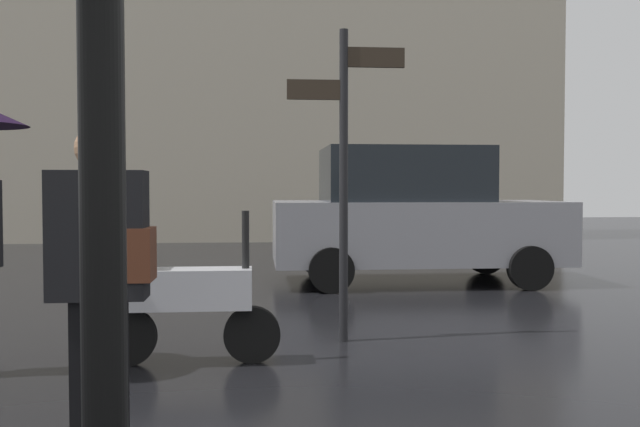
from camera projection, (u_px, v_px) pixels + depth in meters
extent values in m
cylinder|color=black|center=(103.00, 224.00, 1.10)|extent=(0.07, 0.07, 2.73)
cube|color=black|center=(100.00, 378.00, 3.67)|extent=(0.27, 0.17, 0.83)
cube|color=black|center=(98.00, 235.00, 3.64)|extent=(0.50, 0.22, 0.67)
sphere|color=#936B4C|center=(97.00, 148.00, 3.62)|extent=(0.23, 0.23, 0.23)
cube|color=#512819|center=(142.00, 254.00, 3.66)|extent=(0.12, 0.24, 0.28)
cylinder|color=black|center=(252.00, 335.00, 5.64)|extent=(0.46, 0.09, 0.46)
cylinder|color=black|center=(128.00, 337.00, 5.55)|extent=(0.46, 0.09, 0.46)
cube|color=silver|center=(190.00, 289.00, 5.58)|extent=(0.99, 0.32, 0.32)
cube|color=black|center=(133.00, 254.00, 5.53)|extent=(0.28, 0.28, 0.24)
cylinder|color=black|center=(246.00, 245.00, 5.61)|extent=(0.06, 0.06, 0.55)
cube|color=gray|center=(416.00, 232.00, 10.41)|extent=(4.25, 1.89, 0.91)
cube|color=black|center=(403.00, 175.00, 10.36)|extent=(2.34, 1.74, 0.79)
cylinder|color=black|center=(485.00, 255.00, 11.49)|extent=(0.62, 0.18, 0.62)
cylinder|color=black|center=(530.00, 268.00, 9.61)|extent=(0.62, 0.18, 0.62)
cylinder|color=black|center=(319.00, 256.00, 11.24)|extent=(0.62, 0.18, 0.62)
cylinder|color=black|center=(331.00, 270.00, 9.36)|extent=(0.62, 0.18, 0.62)
cylinder|color=black|center=(344.00, 187.00, 6.39)|extent=(0.08, 0.08, 2.86)
cube|color=#33281E|center=(374.00, 58.00, 6.37)|extent=(0.56, 0.04, 0.18)
cube|color=#33281E|center=(315.00, 90.00, 6.33)|extent=(0.52, 0.04, 0.18)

